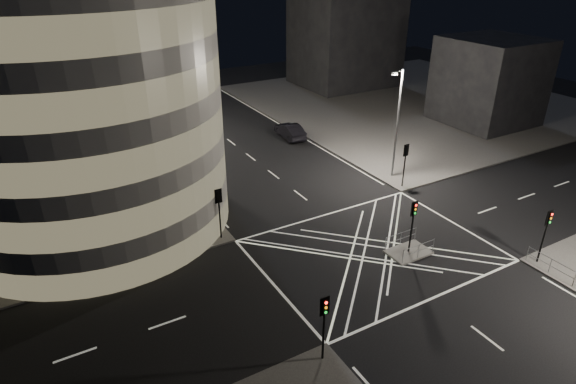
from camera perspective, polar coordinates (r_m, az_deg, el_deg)
ground at (r=35.14m, az=10.00°, el=-6.85°), size 120.00×120.00×0.00m
sidewalk_far_right at (r=71.58m, az=14.67°, el=10.39°), size 42.00×42.00×0.15m
central_island at (r=35.36m, az=14.08°, el=-6.93°), size 3.00×2.00×0.15m
building_right_far at (r=77.79m, az=6.81°, el=18.04°), size 14.00×12.00×15.00m
building_right_near at (r=64.00m, az=22.70°, el=12.06°), size 10.00×10.00×10.00m
building_far_end at (r=82.12m, az=-19.63°, el=18.18°), size 18.00×8.00×18.00m
tree_a at (r=35.34m, az=-12.30°, el=2.09°), size 4.77×4.77×7.43m
tree_b at (r=40.69m, az=-15.02°, el=5.17°), size 4.06×4.06×7.07m
tree_c at (r=46.33m, az=-17.05°, el=7.04°), size 4.22×4.22×6.78m
tree_d at (r=51.70m, az=-18.85°, el=9.82°), size 5.29×5.29×8.28m
tree_e at (r=57.69m, az=-20.02°, el=10.17°), size 3.95×3.95×6.42m
traffic_signal_fl at (r=34.78m, az=-8.19°, el=-1.48°), size 0.55×0.22×4.00m
traffic_signal_nl at (r=24.74m, az=4.31°, el=-14.55°), size 0.55×0.22×4.00m
traffic_signal_fr at (r=43.57m, az=13.74°, el=4.00°), size 0.55×0.22×4.00m
traffic_signal_nr at (r=36.06m, az=28.33°, el=-3.63°), size 0.55×0.22×4.00m
traffic_signal_island at (r=33.91m, az=14.61°, el=-2.92°), size 0.55×0.22×4.00m
street_lamp_left_near at (r=38.00m, az=-12.34°, el=5.04°), size 1.25×0.25×10.00m
street_lamp_left_far at (r=54.69m, az=-18.48°, el=10.93°), size 1.25×0.25×10.00m
street_lamp_right_far at (r=44.58m, az=12.81°, el=8.23°), size 1.25×0.25×10.00m
railing_island_south at (r=34.51m, az=15.20°, el=-6.75°), size 2.80×0.06×1.10m
railing_island_north at (r=35.56m, az=13.22°, el=-5.41°), size 2.80×0.06×1.10m
sedan at (r=55.08m, az=0.22°, el=7.28°), size 2.17×5.24×1.69m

